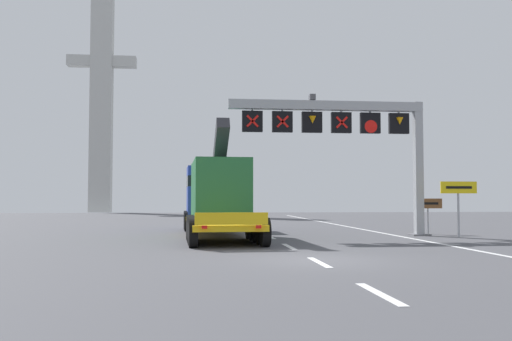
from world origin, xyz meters
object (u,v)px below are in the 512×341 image
(overhead_lane_gantry, at_px, (350,128))
(tourist_info_sign_brown, at_px, (428,207))
(heavy_haul_truck_yellow, at_px, (215,195))
(exit_sign_yellow, at_px, (459,194))
(bridge_pylon_distant, at_px, (102,88))

(overhead_lane_gantry, height_order, tourist_info_sign_brown, overhead_lane_gantry)
(heavy_haul_truck_yellow, xyz_separation_m, exit_sign_yellow, (11.17, -3.54, 0.03))
(exit_sign_yellow, height_order, tourist_info_sign_brown, exit_sign_yellow)
(heavy_haul_truck_yellow, height_order, exit_sign_yellow, heavy_haul_truck_yellow)
(overhead_lane_gantry, distance_m, bridge_pylon_distant, 54.29)
(overhead_lane_gantry, relative_size, bridge_pylon_distant, 0.31)
(overhead_lane_gantry, xyz_separation_m, tourist_info_sign_brown, (4.33, 0.91, -3.91))
(exit_sign_yellow, distance_m, bridge_pylon_distant, 58.54)
(heavy_haul_truck_yellow, bearing_deg, exit_sign_yellow, -17.60)
(overhead_lane_gantry, height_order, exit_sign_yellow, overhead_lane_gantry)
(heavy_haul_truck_yellow, relative_size, tourist_info_sign_brown, 7.76)
(tourist_info_sign_brown, bearing_deg, bridge_pylon_distant, 116.83)
(overhead_lane_gantry, height_order, bridge_pylon_distant, bridge_pylon_distant)
(tourist_info_sign_brown, distance_m, bridge_pylon_distant, 56.16)
(overhead_lane_gantry, bearing_deg, tourist_info_sign_brown, 11.89)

